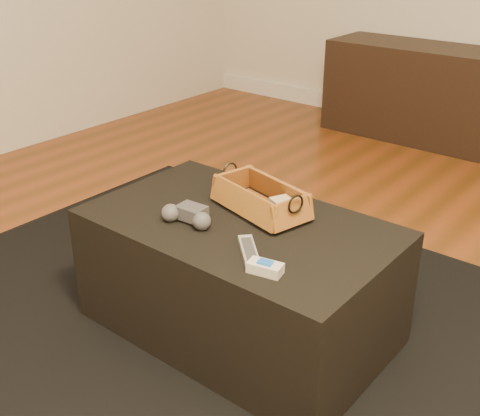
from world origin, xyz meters
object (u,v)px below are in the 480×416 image
Objects in this scene: ottoman at (239,276)px; tv_remote at (254,205)px; media_cabinet at (445,97)px; cream_gadget at (265,268)px; wicker_basket at (261,200)px; silver_remote at (249,252)px; game_controller at (188,215)px.

ottoman is 5.51× the size of tv_remote.
media_cabinet is 14.64× the size of cream_gadget.
ottoman is 9.56× the size of cream_gadget.
cream_gadget is (0.25, -0.30, -0.02)m from wicker_basket.
silver_remote is (0.15, -0.25, -0.03)m from wicker_basket.
ottoman is 5.38× the size of game_controller.
cream_gadget is at bearing -50.91° from wicker_basket.
tv_remote is (-0.01, 0.09, 0.23)m from ottoman.
tv_remote is 1.10× the size of silver_remote.
silver_remote is (0.16, -0.15, 0.22)m from ottoman.
game_controller is 1.78× the size of cream_gadget.
game_controller is 1.13× the size of silver_remote.
cream_gadget is at bearing -79.00° from media_cabinet.
ottoman is 0.31m from silver_remote.
silver_remote is at bearing -43.34° from ottoman.
wicker_basket reaches higher than silver_remote.
tv_remote is at bearing 132.10° from cream_gadget.
tv_remote is 0.23m from game_controller.
cream_gadget is (0.27, -0.29, -0.01)m from tv_remote.
tv_remote is at bearing -157.14° from wicker_basket.
cream_gadget is at bearing -39.89° from tv_remote.
game_controller is at bearing -108.78° from tv_remote.
media_cabinet is 2.30m from wicker_basket.
media_cabinet reaches higher than ottoman.
ottoman is at bearing -75.61° from tv_remote.
media_cabinet is 1.53× the size of ottoman.
cream_gadget is (0.09, -0.05, 0.01)m from silver_remote.
wicker_basket is at bearing 30.87° from tv_remote.
wicker_basket reaches higher than game_controller.
silver_remote is at bearing -46.97° from tv_remote.
tv_remote is at bearing -84.10° from media_cabinet.
wicker_basket is 0.25m from game_controller.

